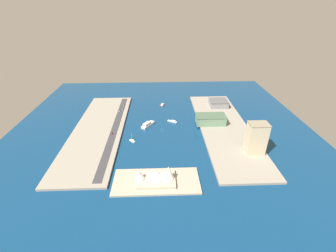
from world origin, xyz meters
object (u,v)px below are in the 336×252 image
object	(u,v)px
terminal_long_green	(210,119)
opera_landmark	(157,175)
sailboat_small_white	(132,141)
taxi_yellow_cab	(123,105)
office_block_beige	(256,138)
pickup_red	(112,133)
tugboat_red	(163,105)
van_white	(119,111)
traffic_light_waterfront	(120,124)
ferry_white_commuter	(148,124)
sedan_silver	(123,109)
yacht_sleek_gray	(172,121)
warehouse_low_gray	(218,103)

from	to	relation	value
terminal_long_green	opera_landmark	bearing A→B (deg)	56.57
sailboat_small_white	taxi_yellow_cab	size ratio (longest dim) A/B	2.70
office_block_beige	taxi_yellow_cab	size ratio (longest dim) A/B	8.20
pickup_red	opera_landmark	bearing A→B (deg)	123.13
tugboat_red	taxi_yellow_cab	size ratio (longest dim) A/B	2.09
van_white	taxi_yellow_cab	bearing A→B (deg)	-100.89
van_white	traffic_light_waterfront	distance (m)	55.18
pickup_red	sailboat_small_white	bearing A→B (deg)	151.29
ferry_white_commuter	opera_landmark	xyz separation A→B (m)	(-13.85, 122.71, 6.50)
terminal_long_green	opera_landmark	size ratio (longest dim) A/B	1.03
sedan_silver	traffic_light_waterfront	distance (m)	62.42
taxi_yellow_cab	office_block_beige	bearing A→B (deg)	140.19
yacht_sleek_gray	pickup_red	world-z (taller)	pickup_red
terminal_long_green	tugboat_red	bearing A→B (deg)	-47.40
warehouse_low_gray	van_white	world-z (taller)	warehouse_low_gray
yacht_sleek_gray	sedan_silver	bearing A→B (deg)	-28.69
warehouse_low_gray	pickup_red	size ratio (longest dim) A/B	7.22
sailboat_small_white	sedan_silver	size ratio (longest dim) A/B	2.61
sedan_silver	van_white	world-z (taller)	sedan_silver
traffic_light_waterfront	warehouse_low_gray	bearing A→B (deg)	-156.92
office_block_beige	pickup_red	world-z (taller)	office_block_beige
terminal_long_green	traffic_light_waterfront	xyz separation A→B (m)	(134.79, 5.47, -2.51)
pickup_red	van_white	size ratio (longest dim) A/B	0.90
yacht_sleek_gray	terminal_long_green	bearing A→B (deg)	168.29
tugboat_red	traffic_light_waterfront	world-z (taller)	traffic_light_waterfront
tugboat_red	terminal_long_green	bearing A→B (deg)	132.60
yacht_sleek_gray	sedan_silver	size ratio (longest dim) A/B	3.17
terminal_long_green	opera_landmark	world-z (taller)	opera_landmark
ferry_white_commuter	van_white	distance (m)	68.75
yacht_sleek_gray	terminal_long_green	size ratio (longest dim) A/B	0.36
tugboat_red	yacht_sleek_gray	bearing A→B (deg)	102.36
traffic_light_waterfront	pickup_red	bearing A→B (deg)	67.77
warehouse_low_gray	yacht_sleek_gray	bearing A→B (deg)	31.90
yacht_sleek_gray	office_block_beige	bearing A→B (deg)	136.93
tugboat_red	pickup_red	distance (m)	125.16
sedan_silver	pickup_red	distance (m)	82.22
van_white	yacht_sleek_gray	bearing A→B (deg)	156.90
tugboat_red	sailboat_small_white	distance (m)	125.82
ferry_white_commuter	tugboat_red	xyz separation A→B (m)	(-23.53, -75.46, -1.06)
taxi_yellow_cab	traffic_light_waterfront	xyz separation A→B (m)	(-4.48, 76.77, 3.43)
terminal_long_green	yacht_sleek_gray	bearing A→B (deg)	-11.71
warehouse_low_gray	opera_landmark	bearing A→B (deg)	59.94
ferry_white_commuter	traffic_light_waterfront	xyz separation A→B (m)	(40.73, 6.70, 4.74)
ferry_white_commuter	office_block_beige	size ratio (longest dim) A/B	0.64
ferry_white_commuter	tugboat_red	distance (m)	79.05
tugboat_red	sedan_silver	world-z (taller)	sedan_silver
yacht_sleek_gray	van_white	size ratio (longest dim) A/B	3.38
terminal_long_green	office_block_beige	size ratio (longest dim) A/B	1.12
taxi_yellow_cab	ferry_white_commuter	bearing A→B (deg)	122.83
traffic_light_waterfront	opera_landmark	xyz separation A→B (m)	(-54.58, 116.01, 1.76)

